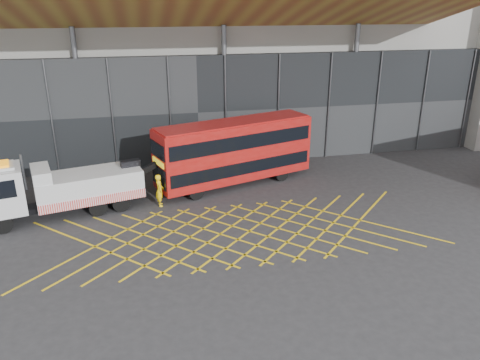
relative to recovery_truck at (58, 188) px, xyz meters
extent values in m
plane|color=#29292B|center=(6.96, -4.27, -1.67)|extent=(120.00, 120.00, 0.00)
cube|color=yellow|center=(2.16, -4.27, -1.67)|extent=(7.16, 7.16, 0.01)
cube|color=yellow|center=(2.16, -4.27, -1.67)|extent=(7.16, 7.16, 0.01)
cube|color=yellow|center=(3.76, -4.27, -1.67)|extent=(7.16, 7.16, 0.01)
cube|color=yellow|center=(3.76, -4.27, -1.67)|extent=(7.16, 7.16, 0.01)
cube|color=yellow|center=(5.36, -4.27, -1.67)|extent=(7.16, 7.16, 0.01)
cube|color=yellow|center=(5.36, -4.27, -1.67)|extent=(7.16, 7.16, 0.01)
cube|color=yellow|center=(6.96, -4.27, -1.67)|extent=(7.16, 7.16, 0.01)
cube|color=yellow|center=(6.96, -4.27, -1.67)|extent=(7.16, 7.16, 0.01)
cube|color=yellow|center=(8.56, -4.27, -1.67)|extent=(7.16, 7.16, 0.01)
cube|color=yellow|center=(8.56, -4.27, -1.67)|extent=(7.16, 7.16, 0.01)
cube|color=yellow|center=(10.16, -4.27, -1.67)|extent=(7.16, 7.16, 0.01)
cube|color=yellow|center=(10.16, -4.27, -1.67)|extent=(7.16, 7.16, 0.01)
cube|color=yellow|center=(11.76, -4.27, -1.67)|extent=(7.16, 7.16, 0.01)
cube|color=yellow|center=(11.76, -4.27, -1.67)|extent=(7.16, 7.16, 0.01)
cube|color=yellow|center=(13.36, -4.27, -1.67)|extent=(7.16, 7.16, 0.01)
cube|color=yellow|center=(13.36, -4.27, -1.67)|extent=(7.16, 7.16, 0.01)
cube|color=yellow|center=(14.96, -4.27, -1.67)|extent=(7.16, 7.16, 0.01)
cube|color=yellow|center=(14.96, -4.27, -1.67)|extent=(7.16, 7.16, 0.01)
cube|color=yellow|center=(16.56, -4.27, -1.67)|extent=(7.16, 7.16, 0.01)
cube|color=yellow|center=(16.56, -4.27, -1.67)|extent=(7.16, 7.16, 0.01)
cube|color=gray|center=(8.96, 14.73, 7.33)|extent=(55.00, 14.00, 18.00)
cube|color=black|center=(8.96, 7.43, 2.33)|extent=(55.00, 0.80, 8.00)
cube|color=#99592C|center=(6.96, 3.73, 9.83)|extent=(40.00, 11.93, 4.07)
cylinder|color=#595B60|center=(0.96, 7.23, 3.33)|extent=(0.36, 0.36, 10.00)
cylinder|color=#595B60|center=(10.96, 7.23, 3.33)|extent=(0.36, 0.36, 10.00)
cylinder|color=#595B60|center=(20.96, 7.23, 3.33)|extent=(0.36, 0.36, 10.00)
cube|color=black|center=(0.39, 0.10, -1.00)|extent=(9.00, 3.11, 0.33)
cube|color=silver|center=(-2.75, -0.68, 0.38)|extent=(2.79, 2.86, 2.47)
cube|color=orange|center=(-2.56, -0.63, 1.83)|extent=(1.11, 1.32, 0.11)
cube|color=silver|center=(1.69, 0.43, -0.10)|extent=(6.30, 3.74, 1.52)
cube|color=red|center=(1.98, -0.76, -0.67)|extent=(5.74, 1.48, 0.52)
cube|color=silver|center=(-0.71, -0.17, 0.99)|extent=(1.48, 2.45, 0.67)
cube|color=black|center=(4.09, 1.02, 0.80)|extent=(1.22, 0.74, 0.48)
cube|color=black|center=(5.01, 1.25, 0.33)|extent=(2.10, 0.83, 1.03)
cylinder|color=black|center=(-2.69, -1.70, -1.15)|extent=(1.10, 0.58, 1.05)
cylinder|color=black|center=(-3.17, 0.24, -1.15)|extent=(1.10, 0.58, 1.05)
cylinder|color=black|center=(3.41, -0.18, -1.15)|extent=(1.10, 0.58, 1.05)
cylinder|color=black|center=(2.92, 1.76, -1.15)|extent=(1.10, 0.58, 1.05)
cylinder|color=#595B60|center=(-1.78, 0.54, 0.90)|extent=(0.13, 0.13, 2.09)
cube|color=#9E0F0C|center=(10.77, 2.69, 0.70)|extent=(10.83, 5.65, 3.74)
cube|color=black|center=(10.77, 2.69, -0.18)|extent=(10.44, 5.57, 0.82)
cube|color=black|center=(10.77, 2.69, 1.55)|extent=(10.44, 5.57, 0.91)
cube|color=black|center=(5.73, 1.03, -0.13)|extent=(0.73, 2.07, 1.25)
cube|color=black|center=(5.73, 1.03, 1.55)|extent=(0.73, 2.07, 0.91)
cube|color=yellow|center=(5.72, 1.03, 0.78)|extent=(0.60, 1.65, 0.34)
cube|color=#9E0F0C|center=(10.77, 2.69, 2.59)|extent=(10.56, 5.39, 0.12)
cylinder|color=black|center=(7.91, 0.61, -1.17)|extent=(1.04, 0.59, 1.00)
cylinder|color=black|center=(7.24, 2.66, -1.17)|extent=(1.04, 0.59, 1.00)
cylinder|color=black|center=(14.04, 2.63, -1.17)|extent=(1.04, 0.59, 1.00)
cylinder|color=black|center=(13.36, 4.68, -1.17)|extent=(1.04, 0.59, 1.00)
imported|color=yellow|center=(5.68, 0.16, -0.68)|extent=(0.54, 0.77, 1.98)
camera|label=1|loc=(4.96, -26.08, 9.93)|focal=35.00mm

